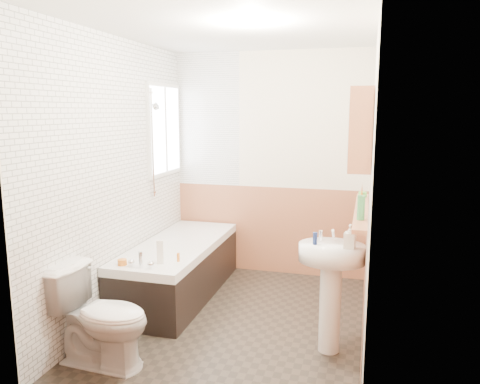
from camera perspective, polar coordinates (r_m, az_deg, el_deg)
name	(u,v)px	position (r m, az deg, el deg)	size (l,w,h in m)	color
floor	(236,322)	(4.32, -0.55, -15.56)	(2.80, 2.80, 0.00)	black
ceiling	(235,29)	(3.95, -0.61, 19.29)	(2.80, 2.80, 0.00)	white
wall_back	(270,165)	(5.30, 3.62, 3.32)	(2.20, 0.02, 2.50)	#F5E7CA
wall_front	(166,221)	(2.64, -9.03, -3.48)	(2.20, 0.02, 2.50)	#F5E7CA
wall_left	(118,178)	(4.38, -14.69, 1.63)	(0.02, 2.80, 2.50)	#F5E7CA
wall_right	(372,189)	(3.80, 15.75, 0.35)	(0.02, 2.80, 2.50)	#F5E7CA
wainscot_right	(364,280)	(3.98, 14.92, -10.33)	(0.01, 2.80, 1.00)	#B26C49
wainscot_front	(171,344)	(2.92, -8.43, -17.83)	(2.20, 0.01, 1.00)	#B26C49
wainscot_back	(268,230)	(5.42, 3.49, -4.61)	(2.20, 0.01, 1.00)	#B26C49
tile_cladding_left	(120,178)	(4.37, -14.44, 1.62)	(0.01, 2.80, 2.50)	white
tile_return_back	(208,120)	(5.44, -3.96, 8.77)	(0.75, 0.01, 1.50)	white
window	(165,130)	(5.16, -9.13, 7.50)	(0.03, 0.79, 0.99)	white
bathtub	(179,268)	(4.84, -7.49, -9.12)	(0.70, 1.80, 0.69)	black
shower_riser	(153,133)	(4.84, -10.52, 7.04)	(0.10, 0.07, 1.10)	silver
toilet	(101,317)	(3.68, -16.60, -14.40)	(0.42, 0.75, 0.74)	white
sink	(331,276)	(3.69, 11.04, -9.97)	(0.50, 0.41, 0.97)	white
pine_shelf	(361,211)	(3.76, 14.57, -2.22)	(0.10, 1.37, 0.03)	#B26C49
medicine_cabinet	(361,129)	(3.66, 14.56, 7.46)	(0.17, 0.67, 0.60)	#B26C49
foam_can	(361,208)	(3.36, 14.53, -1.87)	(0.05, 0.05, 0.17)	#388447
green_bottle	(362,200)	(3.49, 14.59, -0.93)	(0.05, 0.05, 0.23)	orange
black_jar	(363,194)	(4.26, 14.72, -0.29)	(0.07, 0.07, 0.05)	#59C647
soap_bottle	(350,243)	(3.53, 13.23, -6.06)	(0.08, 0.18, 0.08)	silver
clear_bottle	(315,238)	(3.58, 9.13, -5.62)	(0.03, 0.03, 0.09)	navy
blue_gel	(160,252)	(4.11, -9.72, -7.24)	(0.06, 0.04, 0.21)	silver
cream_jar	(122,262)	(4.17, -14.16, -8.30)	(0.08, 0.08, 0.05)	orange
orange_bottle	(178,257)	(4.17, -7.53, -7.90)	(0.03, 0.03, 0.08)	orange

